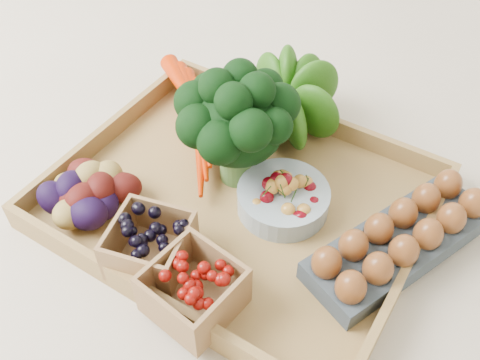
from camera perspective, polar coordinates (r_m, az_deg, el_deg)
The scene contains 10 objects.
ground at distance 0.85m, azimuth 0.00°, elevation -2.76°, with size 4.00×4.00×0.00m, color beige.
tray at distance 0.85m, azimuth 0.00°, elevation -2.43°, with size 0.55×0.45×0.01m, color #9F7B42.
carrots at distance 0.93m, azimuth -4.20°, elevation 5.95°, with size 0.23×0.16×0.05m, color #C22700, non-canonical shape.
lettuce at distance 0.93m, azimuth 4.97°, elevation 9.02°, with size 0.14×0.14×0.14m, color #1C480B.
broccoli at distance 0.83m, azimuth -0.31°, elevation 4.02°, with size 0.19×0.19×0.15m, color black, non-canonical shape.
cherry_bowl at distance 0.82m, azimuth 4.61°, elevation -2.03°, with size 0.14×0.14×0.04m, color #8C9EA5.
egg_carton at distance 0.80m, azimuth 16.57°, elevation -6.61°, with size 0.10×0.29×0.03m, color #374046.
potatoes at distance 0.84m, azimuth -16.13°, elevation -0.63°, with size 0.15×0.15×0.08m, color #390B09, non-canonical shape.
punnet_blackberry at distance 0.75m, azimuth -9.56°, elevation -6.86°, with size 0.10×0.10×0.07m, color black.
punnet_raspberry at distance 0.70m, azimuth -4.98°, elevation -11.60°, with size 0.11×0.11×0.07m, color #650804.
Camera 1 is at (0.30, -0.47, 0.65)m, focal length 40.00 mm.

